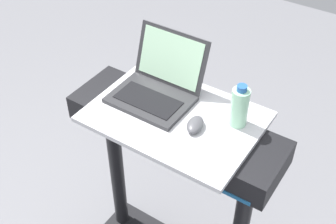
{
  "coord_description": "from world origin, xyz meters",
  "views": [
    {
      "loc": [
        0.69,
        -0.4,
        2.21
      ],
      "look_at": [
        0.0,
        0.65,
        1.13
      ],
      "focal_mm": 47.3,
      "sensor_mm": 36.0,
      "label": 1
    }
  ],
  "objects": [
    {
      "name": "laptop",
      "position": [
        -0.13,
        0.76,
        1.13
      ],
      "size": [
        0.32,
        0.3,
        0.24
      ],
      "rotation": [
        0.0,
        0.0,
        0.01
      ],
      "color": "#2D2D30",
      "rests_on": "desk_board"
    },
    {
      "name": "desk_board",
      "position": [
        0.0,
        0.7,
        1.07
      ],
      "size": [
        0.66,
        0.47,
        0.02
      ],
      "primitive_type": "cube",
      "color": "silver",
      "rests_on": "treadmill_base"
    },
    {
      "name": "water_bottle",
      "position": [
        0.22,
        0.79,
        1.16
      ],
      "size": [
        0.07,
        0.07,
        0.18
      ],
      "color": "#9EDBB2",
      "rests_on": "desk_board"
    },
    {
      "name": "computer_mouse",
      "position": [
        0.1,
        0.68,
        1.1
      ],
      "size": [
        0.08,
        0.11,
        0.03
      ],
      "primitive_type": "ellipsoid",
      "rotation": [
        0.0,
        0.0,
        0.23
      ],
      "color": "#4C4C51",
      "rests_on": "desk_board"
    }
  ]
}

